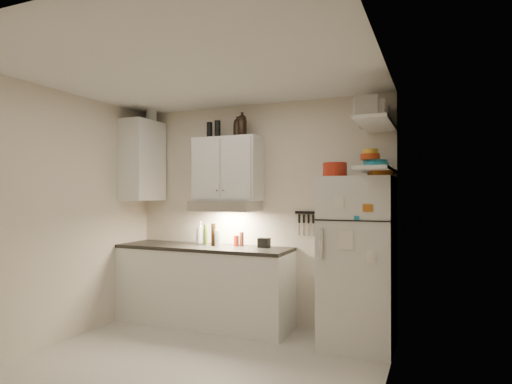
% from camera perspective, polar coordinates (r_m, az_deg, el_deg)
% --- Properties ---
extents(floor, '(3.20, 3.00, 0.02)m').
position_cam_1_polar(floor, '(4.06, -8.94, -22.54)').
color(floor, beige).
rests_on(floor, ground).
extents(ceiling, '(3.20, 3.00, 0.02)m').
position_cam_1_polar(ceiling, '(3.91, -8.90, 15.79)').
color(ceiling, silver).
rests_on(ceiling, ground).
extents(back_wall, '(3.20, 0.02, 2.60)m').
position_cam_1_polar(back_wall, '(5.11, 0.10, -2.85)').
color(back_wall, beige).
rests_on(back_wall, ground).
extents(left_wall, '(0.02, 3.00, 2.60)m').
position_cam_1_polar(left_wall, '(4.81, -25.43, -2.97)').
color(left_wall, beige).
rests_on(left_wall, ground).
extents(right_wall, '(0.02, 3.00, 2.60)m').
position_cam_1_polar(right_wall, '(3.22, 16.27, -4.30)').
color(right_wall, beige).
rests_on(right_wall, ground).
extents(base_cabinet, '(2.10, 0.60, 0.88)m').
position_cam_1_polar(base_cabinet, '(5.18, -7.02, -12.41)').
color(base_cabinet, white).
rests_on(base_cabinet, floor).
extents(countertop, '(2.10, 0.62, 0.04)m').
position_cam_1_polar(countertop, '(5.11, -7.01, -7.35)').
color(countertop, black).
rests_on(countertop, base_cabinet).
extents(upper_cabinet, '(0.80, 0.33, 0.75)m').
position_cam_1_polar(upper_cabinet, '(5.08, -3.80, 3.06)').
color(upper_cabinet, white).
rests_on(upper_cabinet, back_wall).
extents(side_cabinet, '(0.33, 0.55, 1.00)m').
position_cam_1_polar(side_cabinet, '(5.58, -14.91, 4.05)').
color(side_cabinet, white).
rests_on(side_cabinet, left_wall).
extents(range_hood, '(0.76, 0.46, 0.12)m').
position_cam_1_polar(range_hood, '(5.01, -4.13, -1.87)').
color(range_hood, silver).
rests_on(range_hood, back_wall).
extents(fridge, '(0.70, 0.68, 1.70)m').
position_cam_1_polar(fridge, '(4.46, 13.41, -9.01)').
color(fridge, silver).
rests_on(fridge, floor).
extents(shelf_hi, '(0.30, 0.95, 0.03)m').
position_cam_1_polar(shelf_hi, '(4.30, 15.74, 8.72)').
color(shelf_hi, white).
rests_on(shelf_hi, right_wall).
extents(shelf_lo, '(0.30, 0.95, 0.03)m').
position_cam_1_polar(shelf_lo, '(4.25, 15.75, 2.86)').
color(shelf_lo, white).
rests_on(shelf_lo, right_wall).
extents(knife_strip, '(0.42, 0.02, 0.03)m').
position_cam_1_polar(knife_strip, '(4.85, 7.63, -2.75)').
color(knife_strip, black).
rests_on(knife_strip, back_wall).
extents(dutch_oven, '(0.29, 0.29, 0.14)m').
position_cam_1_polar(dutch_oven, '(4.30, 10.46, 2.94)').
color(dutch_oven, '#AE2814').
rests_on(dutch_oven, fridge).
extents(book_stack, '(0.24, 0.27, 0.07)m').
position_cam_1_polar(book_stack, '(4.20, 16.18, 2.58)').
color(book_stack, '#AF5B15').
rests_on(book_stack, fridge).
extents(spice_jar, '(0.06, 0.06, 0.09)m').
position_cam_1_polar(spice_jar, '(4.39, 14.95, 2.58)').
color(spice_jar, silver).
rests_on(spice_jar, fridge).
extents(stock_pot, '(0.33, 0.33, 0.23)m').
position_cam_1_polar(stock_pot, '(4.65, 15.51, 9.64)').
color(stock_pot, silver).
rests_on(stock_pot, shelf_hi).
extents(tin_a, '(0.19, 0.17, 0.18)m').
position_cam_1_polar(tin_a, '(4.18, 15.57, 10.45)').
color(tin_a, '#AAAAAD').
rests_on(tin_a, shelf_hi).
extents(tin_b, '(0.24, 0.24, 0.19)m').
position_cam_1_polar(tin_b, '(4.05, 14.31, 10.88)').
color(tin_b, '#AAAAAD').
rests_on(tin_b, shelf_hi).
extents(bowl_teal, '(0.24, 0.24, 0.10)m').
position_cam_1_polar(bowl_teal, '(4.48, 15.59, 3.51)').
color(bowl_teal, teal).
rests_on(bowl_teal, shelf_lo).
extents(bowl_orange, '(0.19, 0.19, 0.06)m').
position_cam_1_polar(bowl_orange, '(4.44, 14.98, 4.54)').
color(bowl_orange, red).
rests_on(bowl_orange, bowl_teal).
extents(bowl_yellow, '(0.15, 0.15, 0.05)m').
position_cam_1_polar(bowl_yellow, '(4.44, 14.98, 5.22)').
color(bowl_yellow, gold).
rests_on(bowl_yellow, bowl_orange).
extents(plates, '(0.25, 0.25, 0.05)m').
position_cam_1_polar(plates, '(4.23, 15.81, 3.45)').
color(plates, teal).
rests_on(plates, shelf_lo).
extents(growler_a, '(0.12, 0.12, 0.23)m').
position_cam_1_polar(growler_a, '(5.12, -2.50, 8.55)').
color(growler_a, black).
rests_on(growler_a, upper_cabinet).
extents(growler_b, '(0.12, 0.12, 0.25)m').
position_cam_1_polar(growler_b, '(5.00, -1.85, 8.90)').
color(growler_b, black).
rests_on(growler_b, upper_cabinet).
extents(thermos_a, '(0.08, 0.08, 0.21)m').
position_cam_1_polar(thermos_a, '(5.16, -5.14, 8.34)').
color(thermos_a, black).
rests_on(thermos_a, upper_cabinet).
extents(thermos_b, '(0.08, 0.08, 0.20)m').
position_cam_1_polar(thermos_b, '(5.26, -6.21, 8.14)').
color(thermos_b, black).
rests_on(thermos_b, upper_cabinet).
extents(side_jar, '(0.16, 0.16, 0.18)m').
position_cam_1_polar(side_jar, '(5.72, -13.78, 9.90)').
color(side_jar, silver).
rests_on(side_jar, side_cabinet).
extents(soap_bottle, '(0.15, 0.16, 0.31)m').
position_cam_1_polar(soap_bottle, '(5.23, -7.42, -5.27)').
color(soap_bottle, white).
rests_on(soap_bottle, countertop).
extents(pepper_mill, '(0.06, 0.06, 0.17)m').
position_cam_1_polar(pepper_mill, '(5.03, -1.93, -6.29)').
color(pepper_mill, brown).
rests_on(pepper_mill, countertop).
extents(oil_bottle, '(0.05, 0.05, 0.24)m').
position_cam_1_polar(oil_bottle, '(5.19, -6.73, -5.67)').
color(oil_bottle, '#3A5A16').
rests_on(oil_bottle, countertop).
extents(vinegar_bottle, '(0.06, 0.06, 0.26)m').
position_cam_1_polar(vinegar_bottle, '(5.07, -5.71, -5.68)').
color(vinegar_bottle, black).
rests_on(vinegar_bottle, countertop).
extents(clear_bottle, '(0.07, 0.07, 0.19)m').
position_cam_1_polar(clear_bottle, '(5.01, -5.16, -6.16)').
color(clear_bottle, silver).
rests_on(clear_bottle, countertop).
extents(red_jar, '(0.07, 0.07, 0.13)m').
position_cam_1_polar(red_jar, '(5.03, -2.65, -6.51)').
color(red_jar, '#AE2814').
rests_on(red_jar, countertop).
extents(caddy, '(0.13, 0.10, 0.11)m').
position_cam_1_polar(caddy, '(4.88, 1.07, -6.79)').
color(caddy, black).
rests_on(caddy, countertop).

